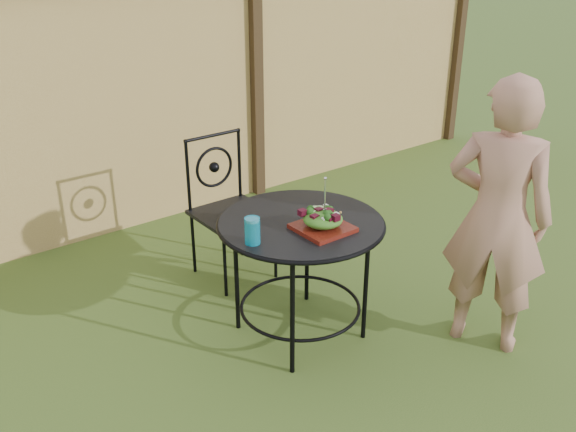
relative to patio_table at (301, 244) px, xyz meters
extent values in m
plane|color=#2A4415|center=(-0.25, -0.23, -0.59)|extent=(60.00, 60.00, 0.00)
cube|color=#E0BB6E|center=(-0.25, 1.97, 0.31)|extent=(8.00, 0.05, 1.80)
cube|color=black|center=(1.05, 1.92, 0.36)|extent=(0.09, 0.09, 1.90)
cube|color=black|center=(3.65, 1.92, 0.36)|extent=(0.09, 0.09, 1.90)
cylinder|color=black|center=(0.00, 0.00, 0.13)|extent=(0.90, 0.90, 0.02)
torus|color=black|center=(0.00, 0.00, 0.12)|extent=(0.92, 0.92, 0.02)
torus|color=black|center=(0.00, 0.00, -0.41)|extent=(0.70, 0.70, 0.02)
cylinder|color=black|center=(0.26, 0.26, -0.23)|extent=(0.03, 0.03, 0.71)
cylinder|color=black|center=(-0.26, 0.26, -0.23)|extent=(0.03, 0.03, 0.71)
cylinder|color=black|center=(-0.26, -0.26, -0.23)|extent=(0.03, 0.03, 0.71)
cylinder|color=black|center=(0.26, -0.26, -0.23)|extent=(0.03, 0.03, 0.71)
cube|color=black|center=(0.08, 0.81, -0.14)|extent=(0.46, 0.46, 0.03)
cylinder|color=black|center=(0.08, 1.02, 0.35)|extent=(0.42, 0.02, 0.02)
torus|color=black|center=(0.08, 1.02, 0.13)|extent=(0.28, 0.02, 0.28)
cylinder|color=black|center=(-0.12, 0.61, -0.37)|extent=(0.02, 0.02, 0.44)
cylinder|color=black|center=(0.28, 0.61, -0.37)|extent=(0.02, 0.02, 0.44)
cylinder|color=black|center=(-0.12, 1.01, -0.37)|extent=(0.02, 0.02, 0.44)
cylinder|color=black|center=(0.28, 1.01, -0.37)|extent=(0.02, 0.02, 0.44)
cylinder|color=black|center=(-0.12, 1.02, 0.11)|extent=(0.02, 0.02, 0.50)
cylinder|color=black|center=(0.28, 1.02, 0.11)|extent=(0.02, 0.02, 0.50)
imported|color=#A97460|center=(0.79, -0.68, 0.19)|extent=(0.59, 0.67, 1.55)
cube|color=#3E0D08|center=(0.02, -0.16, 0.15)|extent=(0.27, 0.27, 0.02)
ellipsoid|color=#235614|center=(0.02, -0.16, 0.20)|extent=(0.21, 0.21, 0.08)
cylinder|color=silver|center=(0.03, -0.16, 0.33)|extent=(0.01, 0.01, 0.18)
cylinder|color=#0D7D9C|center=(-0.36, -0.06, 0.21)|extent=(0.08, 0.08, 0.14)
camera|label=1|loc=(-1.98, -2.46, 1.61)|focal=40.00mm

